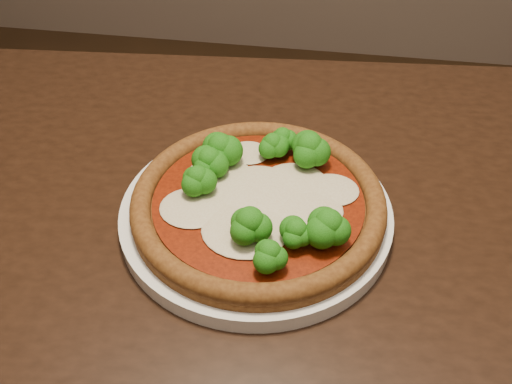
# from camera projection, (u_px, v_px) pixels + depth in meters

# --- Properties ---
(dining_table) EXTENTS (1.22, 0.82, 0.75)m
(dining_table) POSITION_uv_depth(u_px,v_px,m) (247.00, 294.00, 0.67)
(dining_table) COLOR black
(dining_table) RESTS_ON floor
(plate) EXTENTS (0.29, 0.29, 0.02)m
(plate) POSITION_uv_depth(u_px,v_px,m) (256.00, 214.00, 0.60)
(plate) COLOR white
(plate) RESTS_ON dining_table
(pizza) EXTENTS (0.26, 0.26, 0.06)m
(pizza) POSITION_uv_depth(u_px,v_px,m) (259.00, 198.00, 0.59)
(pizza) COLOR brown
(pizza) RESTS_ON plate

